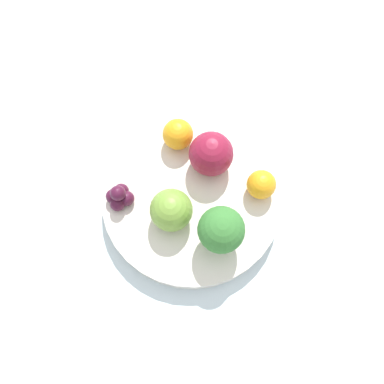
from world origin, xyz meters
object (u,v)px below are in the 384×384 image
grape_cluster (119,197)px  orange_front (261,185)px  bowl (192,198)px  orange_back (178,134)px  apple_red (211,154)px  apple_green (171,210)px  broccoli (221,230)px

grape_cluster → orange_front: bearing=25.0°
orange_front → grape_cluster: 0.18m
bowl → orange_back: (-0.04, 0.07, 0.03)m
orange_back → grape_cluster: size_ratio=1.12×
orange_back → orange_front: bearing=-13.0°
apple_red → orange_front: (0.07, -0.01, -0.01)m
apple_green → grape_cluster: 0.07m
bowl → orange_back: orange_back is taller
apple_red → bowl: bearing=-97.9°
apple_red → grape_cluster: (-0.09, -0.09, -0.02)m
orange_front → apple_green: bearing=-141.7°
apple_green → orange_back: apple_green is taller
apple_red → broccoli: bearing=-64.2°
orange_back → broccoli: bearing=-48.2°
bowl → apple_green: 0.06m
apple_red → grape_cluster: size_ratio=1.57×
bowl → orange_back: bearing=124.1°
bowl → grape_cluster: bearing=-155.0°
orange_back → grape_cluster: orange_back is taller
apple_red → orange_back: bearing=163.3°
broccoli → grape_cluster: bearing=178.8°
bowl → orange_front: size_ratio=6.31×
bowl → grape_cluster: (-0.08, -0.04, 0.03)m
grape_cluster → apple_red: bearing=44.6°
bowl → broccoli: bearing=-39.0°
bowl → apple_red: (0.01, 0.05, 0.04)m
apple_green → orange_back: bearing=107.1°
bowl → apple_green: (-0.01, -0.04, 0.04)m
broccoli → apple_red: broccoli is taller
broccoli → apple_green: (-0.07, 0.01, -0.01)m
bowl → orange_front: (0.08, 0.04, 0.03)m
orange_front → orange_back: bearing=167.0°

